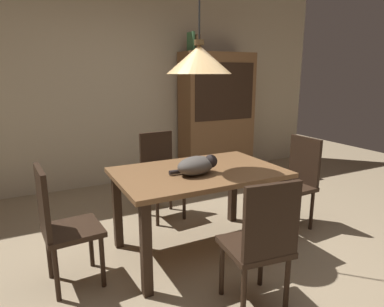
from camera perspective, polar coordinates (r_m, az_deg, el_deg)
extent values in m
plane|color=#998466|center=(2.90, 5.94, -19.01)|extent=(10.00, 10.00, 0.00)
cube|color=beige|center=(4.88, -11.03, 12.06)|extent=(6.40, 0.10, 2.90)
cube|color=brown|center=(2.86, 1.13, -3.26)|extent=(1.40, 0.90, 0.04)
cube|color=black|center=(2.45, -7.83, -15.98)|extent=(0.07, 0.07, 0.71)
cube|color=black|center=(3.03, 15.27, -10.32)|extent=(0.07, 0.07, 0.71)
cube|color=black|center=(3.13, -12.60, -9.41)|extent=(0.07, 0.07, 0.71)
cube|color=black|center=(3.60, 6.95, -6.06)|extent=(0.07, 0.07, 0.71)
cube|color=black|center=(3.55, 16.35, -5.55)|extent=(0.42, 0.42, 0.04)
cube|color=black|center=(3.60, 18.63, -1.11)|extent=(0.05, 0.38, 0.48)
cylinder|color=black|center=(3.63, 12.49, -8.69)|extent=(0.04, 0.04, 0.41)
cylinder|color=black|center=(3.41, 16.11, -10.34)|extent=(0.04, 0.04, 0.41)
cylinder|color=black|center=(3.83, 16.10, -7.65)|extent=(0.04, 0.04, 0.41)
cylinder|color=black|center=(3.64, 19.71, -9.11)|extent=(0.04, 0.04, 0.41)
cube|color=black|center=(2.68, -19.66, -12.19)|extent=(0.43, 0.43, 0.04)
cube|color=black|center=(2.56, -24.10, -7.52)|extent=(0.06, 0.38, 0.48)
cylinder|color=black|center=(2.67, -15.01, -17.34)|extent=(0.04, 0.04, 0.41)
cylinder|color=black|center=(2.95, -16.83, -14.40)|extent=(0.04, 0.04, 0.41)
cylinder|color=black|center=(2.62, -22.08, -18.57)|extent=(0.04, 0.04, 0.41)
cylinder|color=black|center=(2.90, -23.17, -15.42)|extent=(0.04, 0.04, 0.41)
cube|color=black|center=(2.35, 10.60, -15.31)|extent=(0.44, 0.44, 0.04)
cube|color=black|center=(2.10, 13.43, -11.20)|extent=(0.38, 0.08, 0.48)
cylinder|color=black|center=(2.66, 11.68, -17.35)|extent=(0.04, 0.04, 0.41)
cylinder|color=black|center=(2.52, 5.11, -18.91)|extent=(0.04, 0.04, 0.41)
cylinder|color=black|center=(2.44, 15.86, -20.74)|extent=(0.04, 0.04, 0.41)
cylinder|color=black|center=(2.29, 8.77, -22.83)|extent=(0.04, 0.04, 0.41)
cube|color=black|center=(3.64, -4.81, -4.51)|extent=(0.43, 0.43, 0.04)
cube|color=black|center=(3.73, -6.12, 0.03)|extent=(0.38, 0.06, 0.48)
cylinder|color=black|center=(3.52, -5.93, -9.10)|extent=(0.04, 0.04, 0.41)
cylinder|color=black|center=(3.66, -1.35, -8.15)|extent=(0.04, 0.04, 0.41)
cylinder|color=black|center=(3.79, -8.01, -7.46)|extent=(0.04, 0.04, 0.41)
cylinder|color=black|center=(3.92, -3.68, -6.65)|extent=(0.04, 0.04, 0.41)
ellipsoid|color=#4C4742|center=(2.72, 0.66, -2.06)|extent=(0.38, 0.29, 0.15)
sphere|color=black|center=(2.76, 3.21, -1.32)|extent=(0.11, 0.11, 0.11)
cylinder|color=black|center=(2.74, -2.14, -3.07)|extent=(0.18, 0.04, 0.04)
cone|color=#E5B775|center=(2.74, 1.22, 15.70)|extent=(0.52, 0.52, 0.22)
cylinder|color=#513D23|center=(2.75, 1.24, 18.41)|extent=(0.08, 0.08, 0.04)
cube|color=brown|center=(5.13, 4.20, 6.44)|extent=(1.10, 0.44, 1.85)
cube|color=black|center=(4.90, 5.64, 10.43)|extent=(0.97, 0.01, 0.81)
cube|color=black|center=(5.31, 4.03, -3.08)|extent=(1.12, 0.45, 0.08)
cube|color=#427A4C|center=(4.90, -0.20, 18.51)|extent=(0.03, 0.20, 0.26)
cube|color=brown|center=(4.92, 0.47, 18.25)|extent=(0.06, 0.24, 0.22)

